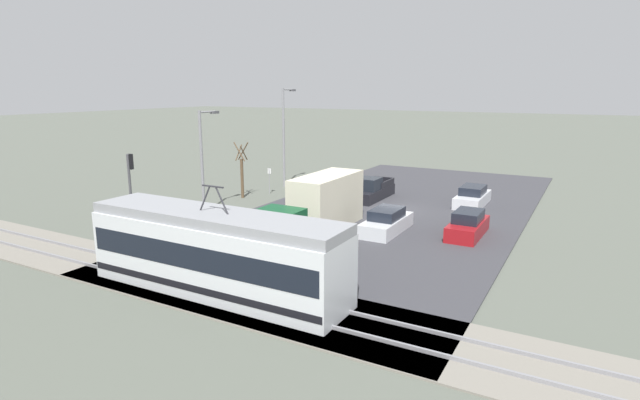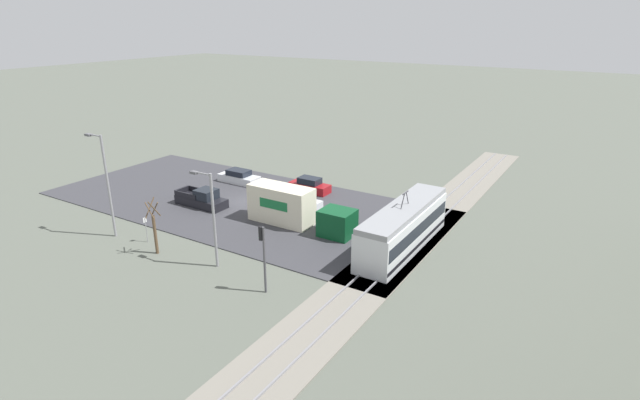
# 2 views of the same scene
# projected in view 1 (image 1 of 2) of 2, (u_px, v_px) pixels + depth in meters

# --- Properties ---
(ground_plane) EXTENTS (320.00, 320.00, 0.00)m
(ground_plane) POSITION_uv_depth(u_px,v_px,m) (392.00, 210.00, 36.18)
(ground_plane) COLOR #565B51
(road_surface) EXTENTS (18.08, 39.73, 0.08)m
(road_surface) POSITION_uv_depth(u_px,v_px,m) (392.00, 210.00, 36.18)
(road_surface) COLOR #38383D
(road_surface) RESTS_ON ground
(rail_bed) EXTENTS (65.47, 4.40, 0.22)m
(rail_bed) POSITION_uv_depth(u_px,v_px,m) (241.00, 297.00, 21.07)
(rail_bed) COLOR gray
(rail_bed) RESTS_ON ground
(light_rail_tram) EXTENTS (12.05, 2.84, 4.64)m
(light_rail_tram) POSITION_uv_depth(u_px,v_px,m) (216.00, 253.00, 21.29)
(light_rail_tram) COLOR silver
(light_rail_tram) RESTS_ON ground
(box_truck) EXTENTS (2.37, 10.08, 3.33)m
(box_truck) POSITION_uv_depth(u_px,v_px,m) (316.00, 208.00, 30.13)
(box_truck) COLOR #0C4723
(box_truck) RESTS_ON ground
(pickup_truck) EXTENTS (1.96, 5.34, 1.79)m
(pickup_truck) POSITION_uv_depth(u_px,v_px,m) (371.00, 190.00, 39.52)
(pickup_truck) COLOR black
(pickup_truck) RESTS_ON ground
(sedan_car_0) EXTENTS (1.86, 4.79, 1.45)m
(sedan_car_0) POSITION_uv_depth(u_px,v_px,m) (472.00, 197.00, 37.48)
(sedan_car_0) COLOR silver
(sedan_car_0) RESTS_ON ground
(sedan_car_1) EXTENTS (1.71, 4.36, 1.52)m
(sedan_car_1) POSITION_uv_depth(u_px,v_px,m) (468.00, 225.00, 29.62)
(sedan_car_1) COLOR maroon
(sedan_car_1) RESTS_ON ground
(sedan_car_2) EXTENTS (1.84, 4.72, 1.45)m
(sedan_car_2) POSITION_uv_depth(u_px,v_px,m) (387.00, 222.00, 30.46)
(sedan_car_2) COLOR silver
(sedan_car_2) RESTS_ON ground
(traffic_light_pole) EXTENTS (0.28, 0.47, 4.75)m
(traffic_light_pole) POSITION_uv_depth(u_px,v_px,m) (131.00, 181.00, 30.69)
(traffic_light_pole) COLOR #47474C
(traffic_light_pole) RESTS_ON ground
(street_tree) EXTENTS (1.07, 0.89, 4.51)m
(street_tree) POSITION_uv_depth(u_px,v_px,m) (242.00, 173.00, 39.98)
(street_tree) COLOR brown
(street_tree) RESTS_ON ground
(street_lamp_near_crossing) EXTENTS (0.36, 1.95, 7.19)m
(street_lamp_near_crossing) POSITION_uv_depth(u_px,v_px,m) (204.00, 154.00, 34.61)
(street_lamp_near_crossing) COLOR gray
(street_lamp_near_crossing) RESTS_ON ground
(street_lamp_mid_block) EXTENTS (0.36, 1.95, 8.68)m
(street_lamp_mid_block) POSITION_uv_depth(u_px,v_px,m) (285.00, 131.00, 44.06)
(street_lamp_mid_block) COLOR gray
(street_lamp_mid_block) RESTS_ON ground
(no_parking_sign) EXTENTS (0.32, 0.08, 2.16)m
(no_parking_sign) POSITION_uv_depth(u_px,v_px,m) (269.00, 178.00, 41.65)
(no_parking_sign) COLOR gray
(no_parking_sign) RESTS_ON ground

